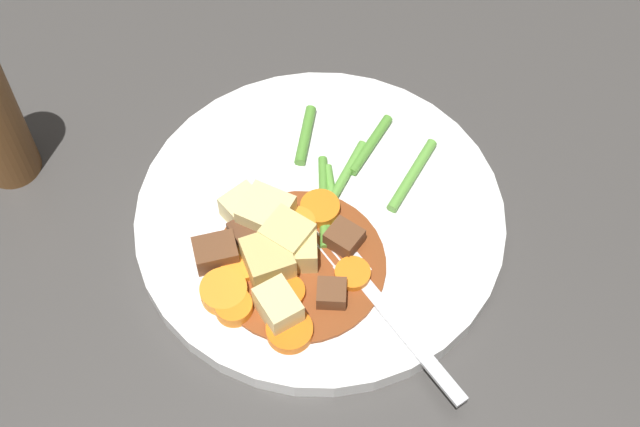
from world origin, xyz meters
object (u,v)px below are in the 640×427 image
(meat_chunk_2, at_px, (344,239))
(carrot_slice_1, at_px, (242,262))
(potato_chunk_5, at_px, (242,207))
(meat_chunk_1, at_px, (331,294))
(carrot_slice_2, at_px, (234,307))
(meat_chunk_3, at_px, (247,233))
(dinner_plate, at_px, (320,219))
(potato_chunk_2, at_px, (268,261))
(carrot_slice_3, at_px, (320,209))
(potato_chunk_3, at_px, (302,252))
(carrot_slice_6, at_px, (224,292))
(potato_chunk_1, at_px, (288,238))
(meat_chunk_0, at_px, (216,253))
(potato_chunk_4, at_px, (266,215))
(potato_chunk_0, at_px, (278,307))
(carrot_slice_5, at_px, (353,275))
(carrot_slice_7, at_px, (290,331))
(fork, at_px, (378,300))
(carrot_slice_4, at_px, (297,227))
(carrot_slice_0, at_px, (286,293))

(meat_chunk_2, bearing_deg, carrot_slice_1, -59.03)
(potato_chunk_5, distance_m, meat_chunk_1, 0.10)
(carrot_slice_2, xyz_separation_m, meat_chunk_3, (-0.06, -0.01, 0.00))
(dinner_plate, xyz_separation_m, potato_chunk_2, (0.06, -0.02, 0.02))
(dinner_plate, height_order, carrot_slice_3, carrot_slice_3)
(potato_chunk_3, bearing_deg, carrot_slice_1, -66.81)
(meat_chunk_1, bearing_deg, carrot_slice_6, -73.88)
(carrot_slice_3, distance_m, potato_chunk_1, 0.04)
(dinner_plate, bearing_deg, meat_chunk_0, -43.95)
(potato_chunk_4, bearing_deg, carrot_slice_2, 2.00)
(potato_chunk_0, relative_size, potato_chunk_3, 1.20)
(carrot_slice_2, distance_m, carrot_slice_3, 0.10)
(meat_chunk_0, xyz_separation_m, meat_chunk_3, (-0.02, 0.02, -0.00))
(carrot_slice_5, bearing_deg, carrot_slice_7, -26.69)
(carrot_slice_3, distance_m, potato_chunk_2, 0.06)
(fork, bearing_deg, potato_chunk_5, -107.97)
(carrot_slice_7, bearing_deg, carrot_slice_4, -164.01)
(potato_chunk_0, height_order, potato_chunk_2, potato_chunk_2)
(carrot_slice_0, distance_m, carrot_slice_6, 0.04)
(carrot_slice_1, distance_m, potato_chunk_1, 0.04)
(carrot_slice_0, distance_m, potato_chunk_3, 0.03)
(carrot_slice_3, distance_m, potato_chunk_0, 0.09)
(dinner_plate, distance_m, potato_chunk_5, 0.06)
(carrot_slice_0, distance_m, carrot_slice_7, 0.03)
(carrot_slice_1, xyz_separation_m, carrot_slice_5, (-0.02, 0.08, 0.00))
(fork, bearing_deg, potato_chunk_0, -61.89)
(meat_chunk_0, distance_m, meat_chunk_2, 0.09)
(carrot_slice_1, height_order, carrot_slice_4, carrot_slice_4)
(meat_chunk_1, bearing_deg, carrot_slice_1, -95.37)
(carrot_slice_1, relative_size, meat_chunk_2, 1.39)
(carrot_slice_6, bearing_deg, carrot_slice_1, 173.72)
(dinner_plate, bearing_deg, meat_chunk_2, 51.06)
(potato_chunk_3, distance_m, meat_chunk_3, 0.04)
(carrot_slice_5, bearing_deg, carrot_slice_4, -115.23)
(potato_chunk_3, relative_size, meat_chunk_3, 1.17)
(carrot_slice_6, relative_size, potato_chunk_0, 1.07)
(carrot_slice_7, relative_size, meat_chunk_0, 1.07)
(potato_chunk_4, xyz_separation_m, potato_chunk_5, (-0.00, -0.02, -0.00))
(dinner_plate, relative_size, meat_chunk_2, 11.89)
(carrot_slice_7, bearing_deg, potato_chunk_2, -143.65)
(carrot_slice_6, xyz_separation_m, potato_chunk_5, (-0.07, -0.01, 0.00))
(carrot_slice_4, bearing_deg, potato_chunk_1, -3.23)
(carrot_slice_6, height_order, carrot_slice_7, carrot_slice_6)
(potato_chunk_0, bearing_deg, potato_chunk_5, -142.73)
(carrot_slice_0, xyz_separation_m, carrot_slice_1, (-0.01, -0.04, -0.00))
(carrot_slice_6, bearing_deg, carrot_slice_7, 76.45)
(carrot_slice_2, xyz_separation_m, potato_chunk_4, (-0.07, -0.00, 0.01))
(carrot_slice_5, relative_size, potato_chunk_1, 0.83)
(carrot_slice_4, xyz_separation_m, carrot_slice_6, (0.07, -0.03, -0.00))
(meat_chunk_0, bearing_deg, meat_chunk_3, 146.62)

